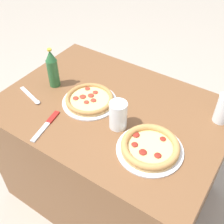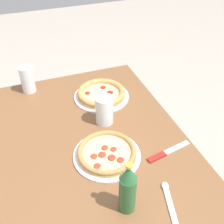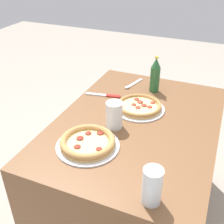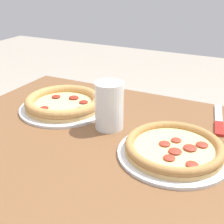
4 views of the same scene
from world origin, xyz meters
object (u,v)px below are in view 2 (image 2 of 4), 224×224
object	(u,v)px
pizza_margherita	(101,94)
spoon	(169,199)
beer_bottle	(128,189)
pizza_salami	(107,153)
glass_water	(28,81)
knife	(167,152)
glass_mango_juice	(104,111)

from	to	relation	value
pizza_margherita	spoon	size ratio (longest dim) A/B	1.57
pizza_margherita	beer_bottle	bearing A→B (deg)	169.03
pizza_salami	pizza_margherita	bearing A→B (deg)	-15.47
glass_water	beer_bottle	world-z (taller)	beer_bottle
beer_bottle	spoon	distance (m)	0.18
glass_water	knife	world-z (taller)	glass_water
spoon	pizza_salami	bearing A→B (deg)	26.88
pizza_salami	beer_bottle	xyz separation A→B (m)	(-0.25, 0.01, 0.09)
beer_bottle	pizza_salami	bearing A→B (deg)	-3.35
glass_mango_juice	knife	distance (m)	0.34
beer_bottle	knife	bearing A→B (deg)	-55.17
knife	pizza_salami	bearing A→B (deg)	73.91
glass_mango_juice	knife	bearing A→B (deg)	-147.53
beer_bottle	knife	size ratio (longest dim) A/B	1.05
glass_mango_juice	beer_bottle	bearing A→B (deg)	170.47
glass_mango_juice	beer_bottle	size ratio (longest dim) A/B	0.62
pizza_margherita	beer_bottle	distance (m)	0.67
glass_mango_juice	knife	size ratio (longest dim) A/B	0.64
glass_water	spoon	distance (m)	0.94
pizza_margherita	spoon	bearing A→B (deg)	-177.84
pizza_margherita	knife	world-z (taller)	pizza_margherita
glass_mango_juice	pizza_salami	bearing A→B (deg)	163.51
beer_bottle	glass_mango_juice	bearing A→B (deg)	-9.53
pizza_salami	spoon	bearing A→B (deg)	-153.12
glass_water	glass_mango_juice	world-z (taller)	glass_water
pizza_salami	knife	bearing A→B (deg)	-106.09
glass_water	beer_bottle	bearing A→B (deg)	-165.19
pizza_margherita	pizza_salami	size ratio (longest dim) A/B	1.03
pizza_salami	beer_bottle	distance (m)	0.26
pizza_salami	knife	xyz separation A→B (m)	(-0.07, -0.24, -0.01)
pizza_salami	spoon	world-z (taller)	pizza_salami
glass_water	spoon	bearing A→B (deg)	-156.61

